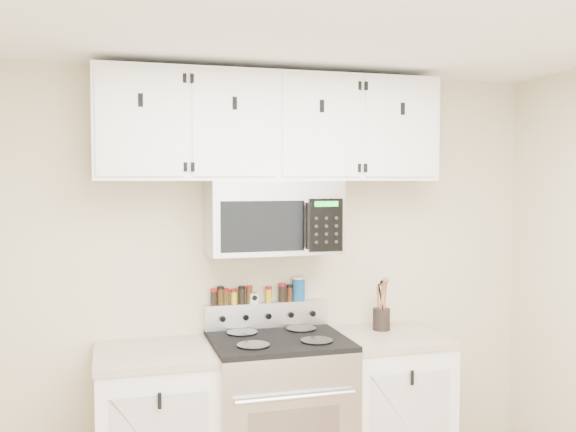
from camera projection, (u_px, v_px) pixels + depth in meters
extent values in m
cube|color=beige|center=(265.00, 277.00, 3.93)|extent=(3.50, 0.01, 2.50)
cube|color=#B7B7BA|center=(279.00, 422.00, 3.67)|extent=(0.76, 0.65, 0.92)
cube|color=black|center=(279.00, 340.00, 3.64)|extent=(0.76, 0.65, 0.03)
cube|color=#B7B7BA|center=(266.00, 314.00, 3.91)|extent=(0.76, 0.08, 0.15)
cylinder|color=black|center=(253.00, 345.00, 3.45)|extent=(0.18, 0.18, 0.01)
cylinder|color=black|center=(317.00, 341.00, 3.54)|extent=(0.18, 0.18, 0.01)
cylinder|color=black|center=(242.00, 333.00, 3.73)|extent=(0.18, 0.18, 0.01)
cylinder|color=black|center=(301.00, 329.00, 3.83)|extent=(0.18, 0.18, 0.01)
cube|color=#9F907A|center=(155.00, 354.00, 3.48)|extent=(0.64, 0.62, 0.04)
cube|color=white|center=(388.00, 412.00, 3.88)|extent=(0.62, 0.60, 0.88)
cube|color=#9F907A|center=(388.00, 337.00, 3.85)|extent=(0.64, 0.62, 0.04)
cube|color=#9E9EA3|center=(272.00, 217.00, 3.73)|extent=(0.76, 0.38, 0.42)
cube|color=#B7B7BA|center=(281.00, 188.00, 3.53)|extent=(0.73, 0.01, 0.08)
cube|color=black|center=(263.00, 226.00, 3.51)|extent=(0.47, 0.01, 0.28)
cube|color=black|center=(326.00, 225.00, 3.61)|extent=(0.20, 0.01, 0.30)
cylinder|color=black|center=(309.00, 226.00, 3.55)|extent=(0.03, 0.03, 0.26)
cube|color=white|center=(271.00, 127.00, 3.73)|extent=(2.00, 0.33, 0.62)
cube|color=white|center=(141.00, 122.00, 3.36)|extent=(0.46, 0.01, 0.57)
cube|color=black|center=(141.00, 100.00, 3.34)|extent=(0.02, 0.01, 0.07)
cube|color=white|center=(235.00, 124.00, 3.49)|extent=(0.46, 0.01, 0.57)
cube|color=black|center=(235.00, 103.00, 3.48)|extent=(0.03, 0.01, 0.07)
cube|color=white|center=(321.00, 126.00, 3.63)|extent=(0.46, 0.01, 0.57)
cube|color=black|center=(322.00, 106.00, 3.62)|extent=(0.03, 0.01, 0.07)
cube|color=white|center=(402.00, 128.00, 3.77)|extent=(0.46, 0.01, 0.57)
cube|color=black|center=(403.00, 109.00, 3.75)|extent=(0.02, 0.01, 0.07)
cylinder|color=black|center=(381.00, 319.00, 3.95)|extent=(0.11, 0.11, 0.13)
cylinder|color=brown|center=(381.00, 303.00, 3.94)|extent=(0.01, 0.01, 0.25)
cylinder|color=brown|center=(385.00, 302.00, 3.94)|extent=(0.01, 0.01, 0.27)
cylinder|color=brown|center=(378.00, 304.00, 3.95)|extent=(0.01, 0.01, 0.23)
cylinder|color=black|center=(382.00, 303.00, 3.96)|extent=(0.01, 0.01, 0.24)
cylinder|color=brown|center=(381.00, 303.00, 3.92)|extent=(0.01, 0.01, 0.26)
cube|color=silver|center=(254.00, 298.00, 3.88)|extent=(0.05, 0.04, 0.06)
cylinder|color=#155294|center=(299.00, 290.00, 3.96)|extent=(0.08, 0.08, 0.14)
cylinder|color=white|center=(299.00, 278.00, 3.95)|extent=(0.08, 0.08, 0.01)
cylinder|color=black|center=(214.00, 298.00, 3.82)|extent=(0.04, 0.04, 0.08)
cylinder|color=#A60D0C|center=(214.00, 290.00, 3.81)|extent=(0.04, 0.04, 0.02)
cylinder|color=#3C280E|center=(221.00, 297.00, 3.83)|extent=(0.04, 0.04, 0.09)
cylinder|color=black|center=(221.00, 288.00, 3.82)|extent=(0.04, 0.04, 0.02)
cylinder|color=#432C10|center=(226.00, 298.00, 3.83)|extent=(0.04, 0.04, 0.08)
cylinder|color=#970B0C|center=(226.00, 290.00, 3.83)|extent=(0.04, 0.04, 0.02)
cylinder|color=gold|center=(234.00, 298.00, 3.85)|extent=(0.04, 0.04, 0.07)
cylinder|color=#9E0C0C|center=(234.00, 290.00, 3.85)|extent=(0.04, 0.04, 0.02)
cylinder|color=black|center=(242.00, 296.00, 3.86)|extent=(0.04, 0.04, 0.09)
cylinder|color=black|center=(242.00, 287.00, 3.86)|extent=(0.04, 0.04, 0.02)
cylinder|color=#432D10|center=(249.00, 296.00, 3.87)|extent=(0.04, 0.04, 0.09)
cylinder|color=#A8130C|center=(249.00, 287.00, 3.87)|extent=(0.04, 0.04, 0.02)
cylinder|color=gold|center=(269.00, 296.00, 3.91)|extent=(0.04, 0.04, 0.08)
cylinder|color=#9E0C19|center=(269.00, 288.00, 3.90)|extent=(0.04, 0.04, 0.02)
cylinder|color=black|center=(282.00, 294.00, 3.93)|extent=(0.04, 0.04, 0.09)
cylinder|color=maroon|center=(282.00, 285.00, 3.93)|extent=(0.05, 0.05, 0.02)
cylinder|color=#42220F|center=(290.00, 294.00, 3.94)|extent=(0.04, 0.04, 0.08)
cylinder|color=black|center=(290.00, 286.00, 3.94)|extent=(0.04, 0.04, 0.02)
cylinder|color=gold|center=(302.00, 294.00, 3.96)|extent=(0.03, 0.03, 0.08)
cylinder|color=black|center=(302.00, 286.00, 3.96)|extent=(0.04, 0.04, 0.02)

